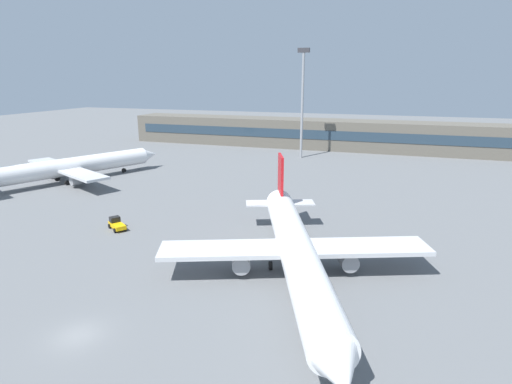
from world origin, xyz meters
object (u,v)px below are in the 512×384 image
object	(u,v)px
floodlight_tower_west	(302,97)
airplane_near	(296,251)
baggage_tug_yellow	(117,224)
airplane_mid	(71,167)

from	to	relation	value
floodlight_tower_west	airplane_near	bearing A→B (deg)	-77.66
airplane_near	baggage_tug_yellow	xyz separation A→B (m)	(-29.13, 7.01, -2.55)
airplane_near	floodlight_tower_west	size ratio (longest dim) A/B	1.44
airplane_mid	floodlight_tower_west	distance (m)	61.28
baggage_tug_yellow	floodlight_tower_west	size ratio (longest dim) A/B	0.13
airplane_near	airplane_mid	bearing A→B (deg)	152.83
airplane_mid	baggage_tug_yellow	distance (m)	35.66
baggage_tug_yellow	floodlight_tower_west	xyz separation A→B (m)	(13.23, 65.67, 16.03)
airplane_near	floodlight_tower_west	xyz separation A→B (m)	(-15.90, 72.69, 13.48)
baggage_tug_yellow	airplane_near	bearing A→B (deg)	-13.54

